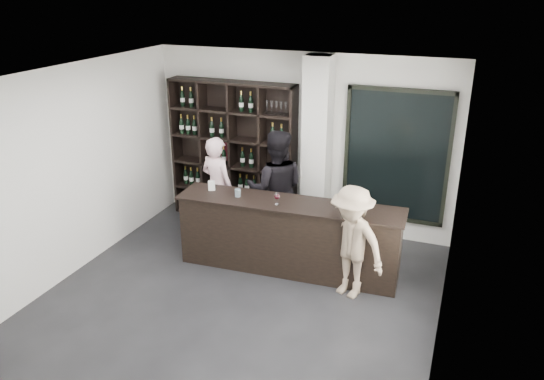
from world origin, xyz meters
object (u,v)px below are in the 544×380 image
at_px(wine_shelf, 233,152).
at_px(customer, 351,242).
at_px(tasting_counter, 289,236).
at_px(taster_pink, 217,187).
at_px(taster_black, 276,189).

bearing_deg(wine_shelf, customer, -34.83).
relative_size(tasting_counter, taster_pink, 1.92).
height_order(tasting_counter, taster_pink, taster_pink).
xyz_separation_m(taster_black, customer, (1.41, -1.00, -0.17)).
height_order(wine_shelf, customer, wine_shelf).
bearing_deg(taster_black, customer, 126.21).
distance_m(taster_pink, customer, 2.61).
xyz_separation_m(wine_shelf, tasting_counter, (1.50, -1.39, -0.67)).
bearing_deg(taster_pink, taster_black, -164.11).
distance_m(wine_shelf, taster_black, 1.30).
bearing_deg(taster_black, tasting_counter, 105.10).
distance_m(tasting_counter, customer, 1.04).
relative_size(taster_pink, customer, 1.08).
xyz_separation_m(wine_shelf, taster_black, (1.05, -0.72, -0.27)).
height_order(wine_shelf, taster_black, wine_shelf).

